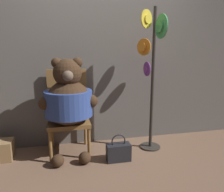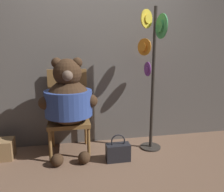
{
  "view_description": "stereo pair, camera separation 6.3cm",
  "coord_description": "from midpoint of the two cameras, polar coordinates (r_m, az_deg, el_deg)",
  "views": [
    {
      "loc": [
        -0.48,
        -2.5,
        1.33
      ],
      "look_at": [
        0.12,
        0.16,
        0.76
      ],
      "focal_mm": 35.0,
      "sensor_mm": 36.0,
      "label": 1
    },
    {
      "loc": [
        -0.42,
        -2.52,
        1.33
      ],
      "look_at": [
        0.12,
        0.16,
        0.76
      ],
      "focal_mm": 35.0,
      "sensor_mm": 36.0,
      "label": 2
    }
  ],
  "objects": [
    {
      "name": "handbag_on_ground",
      "position": [
        2.76,
        2.26,
        -14.35
      ],
      "size": [
        0.29,
        0.15,
        0.34
      ],
      "color": "#232328",
      "rests_on": "ground_plane"
    },
    {
      "name": "ground_plane",
      "position": [
        2.88,
        -1.17,
        -15.73
      ],
      "size": [
        14.0,
        14.0,
        0.0
      ],
      "primitive_type": "plane",
      "color": "brown"
    },
    {
      "name": "hat_display_rack",
      "position": [
        2.88,
        11.0,
        6.58
      ],
      "size": [
        0.38,
        0.58,
        1.86
      ],
      "color": "#332D28",
      "rests_on": "ground_plane"
    },
    {
      "name": "chair",
      "position": [
        2.95,
        -10.69,
        -3.67
      ],
      "size": [
        0.52,
        0.5,
        1.08
      ],
      "color": "olive",
      "rests_on": "ground_plane"
    },
    {
      "name": "wooden_crate",
      "position": [
        3.1,
        -25.97,
        -12.37
      ],
      "size": [
        0.24,
        0.24,
        0.24
      ],
      "color": "#937047",
      "rests_on": "ground_plane"
    },
    {
      "name": "teddy_bear",
      "position": [
        2.73,
        -10.64,
        -1.01
      ],
      "size": [
        0.7,
        0.62,
        1.25
      ],
      "color": "#3D2819",
      "rests_on": "ground_plane"
    },
    {
      "name": "wall_back",
      "position": [
        3.13,
        -3.23,
        13.03
      ],
      "size": [
        8.0,
        0.1,
        2.79
      ],
      "color": "#66605B",
      "rests_on": "ground_plane"
    }
  ]
}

